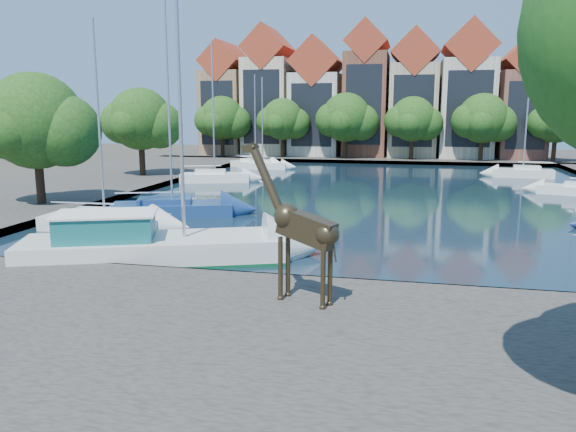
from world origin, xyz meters
name	(u,v)px	position (x,y,z in m)	size (l,w,h in m)	color
ground	(350,291)	(0.00, 0.00, 0.00)	(160.00, 160.00, 0.00)	#38332B
water_basin	(383,194)	(0.00, 24.00, 0.04)	(38.00, 50.00, 0.08)	black
near_quay	(318,373)	(0.00, -7.00, 0.25)	(50.00, 14.00, 0.50)	#49463F
far_quay	(395,157)	(0.00, 56.00, 0.25)	(60.00, 16.00, 0.50)	#49463F
left_quay	(90,182)	(-25.00, 24.00, 0.25)	(14.00, 52.00, 0.50)	#49463F
townhouse_west_end	(228,103)	(-23.00, 55.99, 7.36)	(5.44, 9.18, 14.93)	#977352
townhouse_west_mid	(270,96)	(-17.00, 55.99, 8.23)	(5.94, 9.18, 16.79)	beige
townhouse_west_inner	(317,103)	(-10.50, 55.99, 7.35)	(6.43, 9.18, 15.15)	beige
townhouse_center	(366,95)	(-4.00, 55.99, 8.36)	(5.44, 9.18, 16.93)	brown
townhouse_east_inner	(413,99)	(2.00, 55.99, 7.73)	(5.94, 9.18, 15.79)	tan
townhouse_east_mid	(466,96)	(8.50, 55.99, 8.10)	(6.43, 9.18, 16.65)	beige
townhouse_east_end	(521,104)	(15.00, 55.99, 7.11)	(5.44, 9.18, 14.43)	brown
far_tree_far_west	(223,119)	(-21.90, 50.49, 5.18)	(7.28, 5.60, 7.68)	#332114
far_tree_west	(283,121)	(-13.91, 50.49, 5.08)	(6.76, 5.20, 7.36)	#332114
far_tree_mid_west	(347,119)	(-5.89, 50.49, 5.29)	(7.80, 6.00, 8.00)	#332114
far_tree_mid_east	(413,121)	(2.10, 50.49, 5.13)	(7.02, 5.40, 7.52)	#332114
far_tree_east	(484,120)	(10.11, 50.49, 5.24)	(7.54, 5.80, 7.84)	#332114
far_tree_far_east	(557,122)	(18.09, 50.49, 5.08)	(6.76, 5.20, 7.36)	#332114
side_tree_left_near	(37,124)	(-20.89, 11.99, 5.49)	(7.80, 6.00, 8.20)	#332114
side_tree_left_far	(141,121)	(-21.90, 27.99, 5.38)	(7.28, 5.60, 7.88)	#332114
giraffe_statue	(299,226)	(-1.31, -2.79, 2.88)	(3.27, 1.56, 4.84)	#322919
motorsailer	(145,243)	(-8.80, 1.87, 0.90)	(11.21, 6.80, 10.73)	silver
sailboat_left_a	(105,218)	(-13.94, 7.50, 0.66)	(6.70, 2.56, 10.84)	silver
sailboat_left_b	(172,206)	(-12.00, 11.91, 0.69)	(7.57, 4.73, 13.29)	navy
sailboat_left_c	(215,175)	(-15.00, 27.85, 0.71)	(6.39, 3.75, 12.08)	white
sailboat_left_d	(263,164)	(-13.69, 39.54, 0.66)	(5.26, 2.48, 9.71)	white
sailboat_left_e	(256,163)	(-15.00, 41.32, 0.60)	(5.93, 3.71, 10.12)	white
sailboat_right_c	(576,188)	(14.22, 26.28, 0.61)	(5.66, 3.45, 9.59)	white
sailboat_right_d	(523,171)	(12.41, 37.38, 0.70)	(5.57, 2.36, 9.79)	silver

